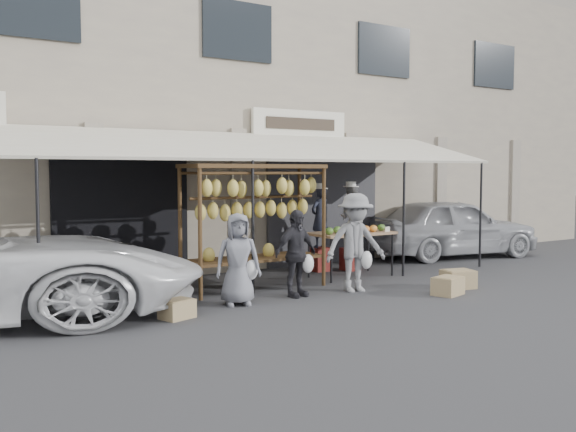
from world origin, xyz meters
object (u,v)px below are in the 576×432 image
crate_near_a (448,286)px  customer_mid (296,253)px  vendor_left (320,217)px  customer_left (238,259)px  crate_far (177,309)px  customer_right (355,243)px  crate_near_b (458,279)px  produce_table (352,234)px  banana_rack (256,202)px  vendor_right (351,217)px  sedan (452,227)px

crate_near_a → customer_mid: bearing=150.2°
vendor_left → customer_mid: 2.87m
customer_left → crate_far: bearing=-146.1°
customer_right → crate_far: size_ratio=3.83×
crate_near_a → crate_near_b: (0.64, 0.34, 0.01)m
customer_mid → crate_near_b: size_ratio=2.70×
produce_table → crate_near_b: (0.82, -2.03, -0.71)m
banana_rack → customer_left: 1.60m
banana_rack → crate_near_b: size_ratio=4.77×
produce_table → vendor_right: vendor_right is taller
crate_near_b → crate_far: bearing=173.9°
customer_right → crate_far: bearing=-164.2°
banana_rack → vendor_right: bearing=16.2°
vendor_right → crate_near_b: size_ratio=2.46×
produce_table → customer_mid: customer_mid is taller
customer_mid → sedan: (6.01, 2.07, 0.00)m
customer_right → crate_near_b: customer_right is taller
customer_right → crate_near_a: customer_right is taller
vendor_left → customer_right: vendor_left is taller
banana_rack → customer_mid: bearing=-76.6°
sedan → crate_far: bearing=118.1°
crate_far → vendor_left: bearing=29.5°
banana_rack → customer_right: (1.35, -1.14, -0.71)m
banana_rack → customer_left: (-0.91, -1.01, -0.84)m
crate_near_b → sedan: size_ratio=0.13×
vendor_left → vendor_right: size_ratio=0.96×
customer_left → sedan: sedan is taller
crate_near_a → crate_far: size_ratio=1.14×
vendor_left → customer_left: 3.78m
customer_left → customer_right: size_ratio=0.84×
vendor_left → sedan: (4.03, 0.03, -0.41)m
produce_table → crate_far: (-4.40, -1.48, -0.74)m
crate_near_a → vendor_right: bearing=83.9°
produce_table → vendor_left: (-0.10, 0.96, 0.27)m
produce_table → crate_far: bearing=-161.5°
crate_near_a → banana_rack: bearing=138.0°
crate_far → sedan: bearing=16.5°
banana_rack → crate_near_b: 3.92m
crate_far → sedan: (8.33, 2.47, 0.60)m
produce_table → sedan: sedan is taller
vendor_left → sedan: bearing=170.2°
banana_rack → customer_mid: (0.22, -0.94, -0.83)m
produce_table → vendor_right: (0.51, 0.69, 0.28)m
banana_rack → produce_table: bearing=3.2°
crate_far → customer_left: bearing=16.1°
sedan → vendor_left: bearing=102.1°
produce_table → crate_far: 4.70m
vendor_right → customer_mid: bearing=15.9°
customer_mid → crate_far: bearing=-178.4°
produce_table → crate_near_a: produce_table is taller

